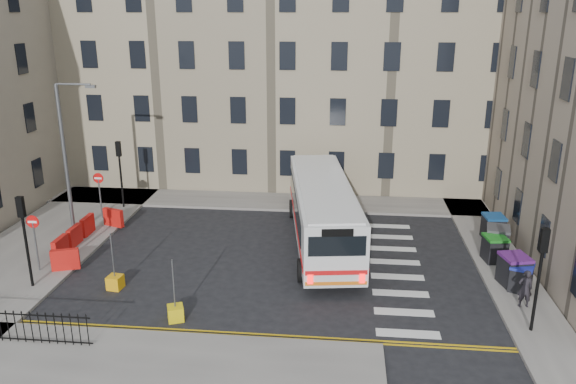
% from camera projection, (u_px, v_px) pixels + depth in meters
% --- Properties ---
extents(ground, '(120.00, 120.00, 0.00)m').
position_uv_depth(ground, '(312.00, 262.00, 27.21)').
color(ground, black).
rests_on(ground, ground).
extents(pavement_north, '(36.00, 3.20, 0.15)m').
position_uv_depth(pavement_north, '(227.00, 200.00, 35.91)').
color(pavement_north, slate).
rests_on(pavement_north, ground).
extents(pavement_east, '(2.40, 26.00, 0.15)m').
position_uv_depth(pavement_east, '(484.00, 236.00, 30.10)').
color(pavement_east, slate).
rests_on(pavement_east, ground).
extents(pavement_west, '(6.00, 22.00, 0.15)m').
position_uv_depth(pavement_west, '(48.00, 241.00, 29.49)').
color(pavement_west, slate).
rests_on(pavement_west, ground).
extents(pavement_sw, '(20.00, 6.00, 0.15)m').
position_uv_depth(pavement_sw, '(80.00, 379.00, 18.40)').
color(pavement_sw, slate).
rests_on(pavement_sw, ground).
extents(terrace_north, '(38.30, 10.80, 17.20)m').
position_uv_depth(terrace_north, '(229.00, 55.00, 39.93)').
color(terrace_north, gray).
rests_on(terrace_north, ground).
extents(traffic_light_east, '(0.28, 0.22, 4.10)m').
position_uv_depth(traffic_light_east, '(541.00, 264.00, 20.28)').
color(traffic_light_east, black).
rests_on(traffic_light_east, pavement_east).
extents(traffic_light_nw, '(0.28, 0.22, 4.10)m').
position_uv_depth(traffic_light_nw, '(120.00, 164.00, 33.65)').
color(traffic_light_nw, black).
rests_on(traffic_light_nw, pavement_west).
extents(traffic_light_sw, '(0.28, 0.22, 4.10)m').
position_uv_depth(traffic_light_sw, '(24.00, 228.00, 23.71)').
color(traffic_light_sw, black).
rests_on(traffic_light_sw, pavement_west).
extents(streetlamp, '(0.50, 0.22, 8.14)m').
position_uv_depth(streetlamp, '(65.00, 158.00, 29.04)').
color(streetlamp, '#595B5E').
rests_on(streetlamp, pavement_west).
extents(no_entry_north, '(0.60, 0.08, 3.00)m').
position_uv_depth(no_entry_north, '(99.00, 186.00, 32.05)').
color(no_entry_north, '#595B5E').
rests_on(no_entry_north, pavement_west).
extents(no_entry_south, '(0.60, 0.08, 3.00)m').
position_uv_depth(no_entry_south, '(34.00, 232.00, 25.42)').
color(no_entry_south, '#595B5E').
rests_on(no_entry_south, pavement_west).
extents(roadworks_barriers, '(1.66, 6.26, 1.00)m').
position_uv_depth(roadworks_barriers, '(81.00, 236.00, 28.64)').
color(roadworks_barriers, red).
rests_on(roadworks_barriers, pavement_west).
extents(bus, '(4.43, 12.25, 3.26)m').
position_uv_depth(bus, '(322.00, 210.00, 28.77)').
color(bus, silver).
rests_on(bus, ground).
extents(wheelie_bin_a, '(1.25, 1.32, 1.15)m').
position_uv_depth(wheelie_bin_a, '(521.00, 278.00, 24.00)').
color(wheelie_bin_a, black).
rests_on(wheelie_bin_a, pavement_east).
extents(wheelie_bin_b, '(1.34, 1.46, 1.38)m').
position_uv_depth(wheelie_bin_b, '(514.00, 270.00, 24.42)').
color(wheelie_bin_b, black).
rests_on(wheelie_bin_b, pavement_east).
extents(wheelie_bin_c, '(1.13, 1.26, 1.25)m').
position_uv_depth(wheelie_bin_c, '(495.00, 248.00, 26.82)').
color(wheelie_bin_c, black).
rests_on(wheelie_bin_c, pavement_east).
extents(wheelie_bin_d, '(1.32, 1.44, 1.37)m').
position_uv_depth(wheelie_bin_d, '(497.00, 240.00, 27.65)').
color(wheelie_bin_d, black).
rests_on(wheelie_bin_d, pavement_east).
extents(wheelie_bin_e, '(1.12, 1.26, 1.30)m').
position_uv_depth(wheelie_bin_e, '(493.00, 227.00, 29.41)').
color(wheelie_bin_e, black).
rests_on(wheelie_bin_e, pavement_east).
extents(pedestrian, '(0.60, 0.40, 1.61)m').
position_uv_depth(pedestrian, '(525.00, 289.00, 22.57)').
color(pedestrian, black).
rests_on(pedestrian, pavement_east).
extents(bollard_yellow, '(0.67, 0.67, 0.60)m').
position_uv_depth(bollard_yellow, '(115.00, 282.00, 24.52)').
color(bollard_yellow, orange).
rests_on(bollard_yellow, ground).
extents(bollard_chevron, '(0.78, 0.78, 0.60)m').
position_uv_depth(bollard_chevron, '(176.00, 313.00, 22.00)').
color(bollard_chevron, '#D7BE0C').
rests_on(bollard_chevron, ground).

